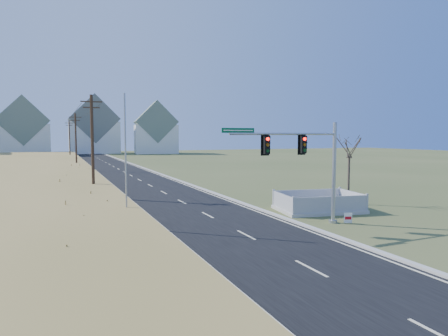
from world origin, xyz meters
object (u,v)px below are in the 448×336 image
Objects in this scene: open_sign at (348,218)px; flagpole at (126,176)px; bare_tree at (349,145)px; traffic_signal_mast at (310,161)px; fence_enclosure at (318,207)px.

flagpole is at bearing -178.01° from open_sign.
bare_tree is at bearing 67.94° from open_sign.
open_sign is at bearing -16.17° from flagpole.
fence_enclosure is at bearing 46.50° from traffic_signal_mast.
flagpole is 1.35× the size of bare_tree.
bare_tree is (4.04, 1.56, 4.45)m from fence_enclosure.
open_sign is at bearing -10.62° from traffic_signal_mast.
traffic_signal_mast is at bearing -144.52° from bare_tree.
bare_tree reaches higher than open_sign.
bare_tree is (17.90, 2.00, 1.57)m from flagpole.
open_sign is at bearing -91.94° from fence_enclosure.
open_sign is 0.11× the size of bare_tree.
traffic_signal_mast reaches higher than open_sign.
flagpole reaches higher than open_sign.
traffic_signal_mast is at bearing -171.36° from open_sign.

